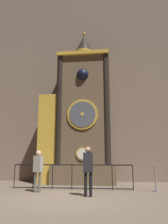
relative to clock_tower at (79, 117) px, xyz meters
The scene contains 7 objects.
ground_plane 5.69m from the clock_tower, 87.62° to the right, with size 28.00×28.00×0.00m, color brown.
cathedral_back_wall 3.41m from the clock_tower, 85.79° to the left, with size 24.00×0.32×13.44m.
clock_tower is the anchor object (origin of this frame).
railing_fence 3.64m from the clock_tower, 89.75° to the right, with size 5.25×0.05×1.06m.
visitor_near 4.17m from the clock_tower, 111.81° to the right, with size 0.39×0.31×1.62m.
visitor_far 4.63m from the clock_tower, 76.98° to the right, with size 0.35×0.23×1.72m.
stanchion_post 5.28m from the clock_tower, 33.18° to the right, with size 0.28×0.28×1.07m.
Camera 1 is at (1.46, -7.38, 1.34)m, focal length 35.00 mm.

